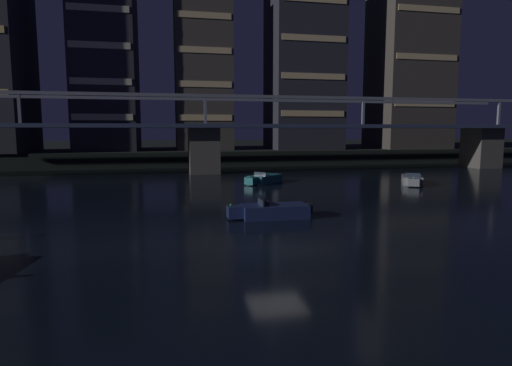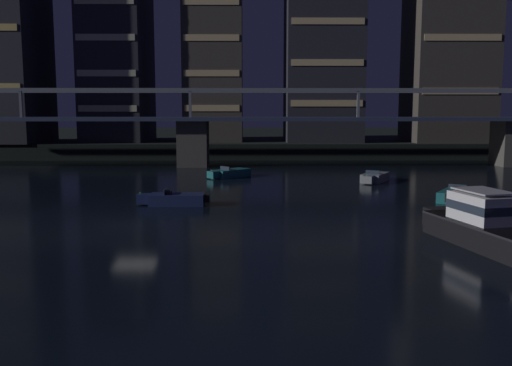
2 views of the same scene
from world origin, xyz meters
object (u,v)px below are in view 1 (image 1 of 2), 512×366
(tower_west_tall, at_px, (107,69))
(speedboat_mid_center, at_px, (412,180))
(tower_east_low, at_px, (410,39))
(river_bridge, at_px, (203,137))
(tower_east_tall, at_px, (303,62))
(tower_central, at_px, (203,70))
(speedboat_mid_right, at_px, (264,179))
(speedboat_near_center, at_px, (271,211))

(tower_west_tall, bearing_deg, speedboat_mid_center, -46.23)
(speedboat_mid_center, bearing_deg, tower_east_low, 60.10)
(river_bridge, xyz_separation_m, tower_east_low, (36.26, 14.66, 16.14))
(tower_east_tall, xyz_separation_m, speedboat_mid_center, (1.07, -31.21, -16.01))
(tower_west_tall, height_order, tower_central, tower_central)
(speedboat_mid_center, relative_size, speedboat_mid_right, 1.11)
(tower_east_tall, relative_size, speedboat_mid_center, 5.88)
(tower_east_low, bearing_deg, speedboat_near_center, -128.83)
(tower_east_tall, distance_m, tower_east_low, 18.93)
(tower_east_tall, height_order, speedboat_mid_right, tower_east_tall)
(tower_west_tall, xyz_separation_m, tower_central, (14.61, -1.15, 0.13))
(tower_central, xyz_separation_m, tower_east_low, (34.76, -2.05, 5.83))
(tower_central, bearing_deg, speedboat_mid_center, -61.67)
(tower_east_tall, height_order, speedboat_mid_center, tower_east_tall)
(tower_west_tall, height_order, tower_east_low, tower_east_low)
(river_bridge, relative_size, speedboat_mid_right, 19.11)
(speedboat_mid_center, bearing_deg, speedboat_near_center, -143.23)
(tower_east_low, relative_size, speedboat_mid_right, 8.37)
(river_bridge, bearing_deg, tower_east_tall, 41.33)
(tower_central, height_order, tower_east_low, tower_east_low)
(tower_central, height_order, speedboat_near_center, tower_central)
(speedboat_mid_center, bearing_deg, tower_east_tall, 91.97)
(tower_east_low, xyz_separation_m, speedboat_mid_right, (-31.38, -26.39, -20.16))
(tower_central, distance_m, tower_east_low, 35.31)
(tower_west_tall, height_order, speedboat_mid_right, tower_west_tall)
(tower_west_tall, xyz_separation_m, speedboat_mid_center, (32.00, -33.41, -14.20))
(tower_east_tall, bearing_deg, speedboat_mid_center, -88.03)
(river_bridge, height_order, speedboat_mid_right, river_bridge)
(river_bridge, xyz_separation_m, tower_west_tall, (-13.12, 17.86, 10.18))
(speedboat_near_center, bearing_deg, speedboat_mid_right, 78.56)
(tower_central, bearing_deg, speedboat_near_center, -90.03)
(river_bridge, xyz_separation_m, speedboat_mid_center, (18.88, -15.55, -4.02))
(river_bridge, bearing_deg, tower_central, 84.89)
(tower_east_low, height_order, speedboat_near_center, tower_east_low)
(tower_east_low, height_order, speedboat_mid_right, tower_east_low)
(river_bridge, distance_m, tower_east_low, 42.31)
(tower_west_tall, distance_m, tower_central, 14.66)
(tower_east_tall, relative_size, speedboat_near_center, 5.54)
(tower_east_tall, distance_m, speedboat_mid_center, 35.10)
(speedboat_near_center, bearing_deg, tower_west_tall, 107.44)
(river_bridge, relative_size, speedboat_mid_center, 17.29)
(tower_west_tall, height_order, speedboat_near_center, tower_west_tall)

